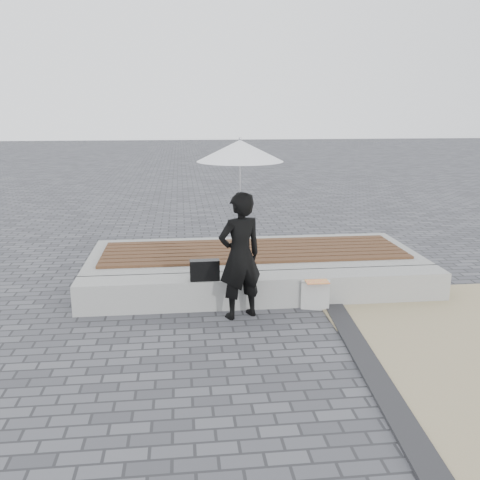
# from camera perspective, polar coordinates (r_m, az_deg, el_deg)

# --- Properties ---
(ground) EXTENTS (80.00, 80.00, 0.00)m
(ground) POSITION_cam_1_polar(r_m,az_deg,el_deg) (5.79, 5.29, -12.40)
(ground) COLOR #525257
(ground) RESTS_ON ground
(edging_band) EXTENTS (0.61, 5.20, 0.04)m
(edging_band) POSITION_cam_1_polar(r_m,az_deg,el_deg) (5.55, 14.21, -13.82)
(edging_band) COLOR #29292B
(edging_band) RESTS_ON ground
(seating_ledge) EXTENTS (5.00, 0.45, 0.40)m
(seating_ledge) POSITION_cam_1_polar(r_m,az_deg,el_deg) (7.16, 2.76, -5.31)
(seating_ledge) COLOR #9E9E99
(seating_ledge) RESTS_ON ground
(timber_platform) EXTENTS (5.00, 2.00, 0.40)m
(timber_platform) POSITION_cam_1_polar(r_m,az_deg,el_deg) (8.29, 1.45, -2.59)
(timber_platform) COLOR #A1A29C
(timber_platform) RESTS_ON ground
(timber_decking) EXTENTS (4.60, 1.40, 0.04)m
(timber_decking) POSITION_cam_1_polar(r_m,az_deg,el_deg) (8.23, 1.46, -1.12)
(timber_decking) COLOR brown
(timber_decking) RESTS_ON timber_platform
(woman) EXTENTS (0.68, 0.57, 1.60)m
(woman) POSITION_cam_1_polar(r_m,az_deg,el_deg) (6.53, 0.00, -1.72)
(woman) COLOR black
(woman) RESTS_ON ground
(parasol) EXTENTS (1.03, 1.03, 1.31)m
(parasol) POSITION_cam_1_polar(r_m,az_deg,el_deg) (6.30, 0.00, 9.58)
(parasol) COLOR silver
(parasol) RESTS_ON ground
(handbag) EXTENTS (0.38, 0.14, 0.27)m
(handbag) POSITION_cam_1_polar(r_m,az_deg,el_deg) (6.86, -3.83, -3.25)
(handbag) COLOR black
(handbag) RESTS_ON seating_ledge
(canvas_tote) EXTENTS (0.39, 0.25, 0.38)m
(canvas_tote) POSITION_cam_1_polar(r_m,az_deg,el_deg) (7.05, 8.12, -5.81)
(canvas_tote) COLOR beige
(canvas_tote) RESTS_ON ground
(magazine) EXTENTS (0.30, 0.22, 0.01)m
(magazine) POSITION_cam_1_polar(r_m,az_deg,el_deg) (6.94, 8.28, -4.42)
(magazine) COLOR #FB2A3C
(magazine) RESTS_ON canvas_tote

